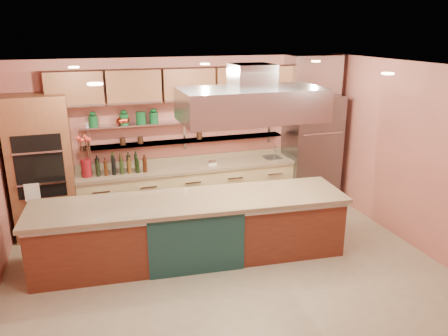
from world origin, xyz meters
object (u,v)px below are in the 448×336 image
object	(u,v)px
island	(192,229)
kitchen_scale	(212,162)
copper_kettle	(121,121)
flower_vase	(86,168)
green_canister	(141,118)
refrigerator	(311,149)

from	to	relation	value
island	kitchen_scale	world-z (taller)	kitchen_scale
copper_kettle	flower_vase	bearing A→B (deg)	-160.53
island	green_canister	size ratio (longest dim) A/B	22.05
flower_vase	copper_kettle	size ratio (longest dim) A/B	1.87
flower_vase	copper_kettle	distance (m)	0.96
refrigerator	flower_vase	distance (m)	4.13
kitchen_scale	refrigerator	bearing A→B (deg)	-2.20
flower_vase	refrigerator	bearing A→B (deg)	-0.14
refrigerator	island	xyz separation A→B (m)	(-2.74, -1.49, -0.59)
kitchen_scale	island	bearing A→B (deg)	-118.53
flower_vase	kitchen_scale	world-z (taller)	flower_vase
island	flower_vase	xyz separation A→B (m)	(-1.39, 1.50, 0.62)
island	copper_kettle	xyz separation A→B (m)	(-0.77, 1.72, 1.32)
flower_vase	kitchen_scale	size ratio (longest dim) A/B	2.03
island	copper_kettle	distance (m)	2.30
flower_vase	green_canister	world-z (taller)	green_canister
refrigerator	island	world-z (taller)	refrigerator
island	kitchen_scale	size ratio (longest dim) A/B	30.17
green_canister	island	bearing A→B (deg)	-75.88
copper_kettle	green_canister	world-z (taller)	green_canister
refrigerator	kitchen_scale	bearing A→B (deg)	179.71
flower_vase	kitchen_scale	distance (m)	2.15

